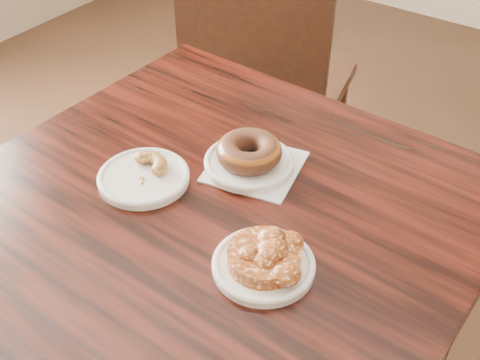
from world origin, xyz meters
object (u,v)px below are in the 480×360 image
Objects in this scene: glazed_donut at (249,151)px; cruller_fragment at (143,170)px; cafe_table at (214,341)px; chair_far at (273,86)px; apple_fritter at (264,254)px.

glazed_donut is 1.36× the size of cruller_fragment.
cafe_table is 0.42m from cruller_fragment.
chair_far is 7.49× the size of glazed_donut.
cafe_table is 0.44m from apple_fritter.
cafe_table is 7.24× the size of glazed_donut.
cafe_table is at bearing -86.99° from glazed_donut.
glazed_donut is (0.39, -0.70, 0.34)m from chair_far.
apple_fritter reaches higher than cruller_fragment.
chair_far reaches higher than glazed_donut.
glazed_donut reaches higher than cafe_table.
chair_far is (-0.40, 0.84, 0.08)m from cafe_table.
glazed_donut is 0.25m from apple_fritter.
apple_fritter is at bearing -18.67° from cafe_table.
chair_far is 0.87m from glazed_donut.
apple_fritter is 0.30m from cruller_fragment.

